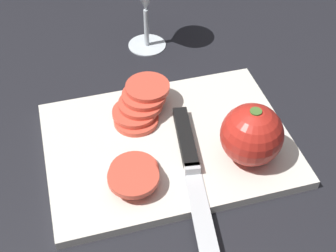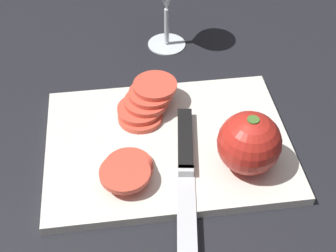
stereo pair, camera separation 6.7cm
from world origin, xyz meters
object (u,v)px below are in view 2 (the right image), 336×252
knife (186,156)px  tomato_slice_stack_far (127,170)px  whole_tomato (249,143)px  tomato_slice_stack_near (146,101)px

knife → tomato_slice_stack_far: 0.09m
tomato_slice_stack_far → knife: bearing=13.0°
whole_tomato → tomato_slice_stack_far: whole_tomato is taller
whole_tomato → tomato_slice_stack_far: bearing=179.4°
tomato_slice_stack_far → tomato_slice_stack_near: bearing=72.7°
tomato_slice_stack_far → whole_tomato: bearing=-0.6°
whole_tomato → tomato_slice_stack_far: (-0.17, 0.00, -0.03)m
knife → tomato_slice_stack_far: size_ratio=3.22×
knife → tomato_slice_stack_far: tomato_slice_stack_far is taller
tomato_slice_stack_near → tomato_slice_stack_far: size_ratio=1.13×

